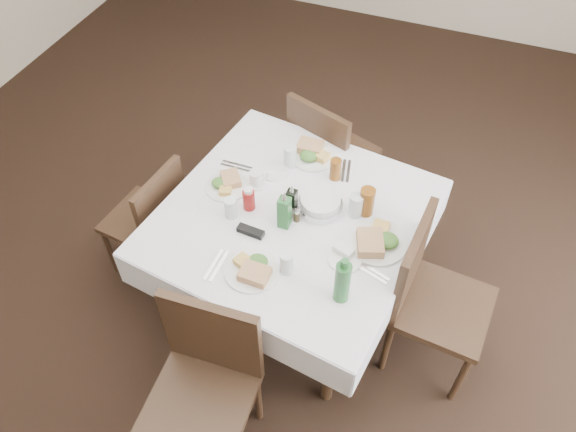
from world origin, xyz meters
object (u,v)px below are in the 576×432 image
(chair_north, at_px, (327,152))
(dining_table, at_px, (293,225))
(coffee_mug, at_px, (257,179))
(water_w, at_px, (231,208))
(chair_west, at_px, (152,216))
(water_n, at_px, (290,156))
(chair_east, at_px, (428,291))
(water_s, at_px, (287,263))
(oil_cruet_dark, at_px, (292,202))
(water_e, at_px, (356,205))
(green_bottle, at_px, (342,282))
(chair_south, at_px, (206,376))
(oil_cruet_green, at_px, (284,211))
(bread_basket, at_px, (320,204))
(ketchup_bottle, at_px, (249,199))

(chair_north, bearing_deg, dining_table, -85.71)
(dining_table, xyz_separation_m, coffee_mug, (-0.26, 0.14, 0.12))
(water_w, distance_m, coffee_mug, 0.26)
(chair_west, xyz_separation_m, water_n, (0.70, 0.42, 0.34))
(dining_table, distance_m, water_n, 0.40)
(chair_east, xyz_separation_m, water_w, (-1.06, -0.05, 0.26))
(water_s, xyz_separation_m, water_w, (-0.39, 0.22, 0.00))
(chair_west, relative_size, oil_cruet_dark, 4.09)
(water_e, relative_size, oil_cruet_dark, 0.65)
(water_s, xyz_separation_m, water_e, (0.20, 0.46, 0.01))
(water_n, distance_m, coffee_mug, 0.24)
(dining_table, relative_size, oil_cruet_dark, 7.11)
(water_w, height_order, green_bottle, green_bottle)
(chair_south, xyz_separation_m, chair_east, (0.84, 0.81, 0.01))
(chair_west, distance_m, oil_cruet_green, 0.92)
(bread_basket, bearing_deg, chair_south, -101.58)
(chair_north, distance_m, bread_basket, 0.74)
(chair_west, xyz_separation_m, oil_cruet_dark, (0.84, 0.08, 0.37))
(dining_table, xyz_separation_m, water_w, (-0.29, -0.12, 0.14))
(water_w, bearing_deg, oil_cruet_dark, 24.24)
(water_e, height_order, oil_cruet_green, oil_cruet_green)
(chair_west, distance_m, coffee_mug, 0.70)
(water_n, height_order, green_bottle, green_bottle)
(oil_cruet_dark, bearing_deg, water_w, -155.76)
(chair_south, bearing_deg, water_n, 93.01)
(chair_west, bearing_deg, oil_cruet_dark, 5.76)
(bread_basket, bearing_deg, chair_east, -14.30)
(dining_table, height_order, oil_cruet_green, oil_cruet_green)
(chair_west, bearing_deg, water_n, 31.09)
(dining_table, bearing_deg, bread_basket, 39.01)
(chair_north, height_order, oil_cruet_dark, oil_cruet_dark)
(chair_south, height_order, chair_east, chair_east)
(water_e, bearing_deg, bread_basket, -171.75)
(water_w, relative_size, ketchup_bottle, 0.86)
(water_e, distance_m, ketchup_bottle, 0.55)
(dining_table, distance_m, water_w, 0.35)
(water_w, relative_size, green_bottle, 0.43)
(oil_cruet_dark, bearing_deg, chair_west, -174.24)
(chair_east, distance_m, oil_cruet_dark, 0.83)
(chair_south, relative_size, chair_east, 0.99)
(dining_table, bearing_deg, oil_cruet_dark, 137.50)
(chair_east, distance_m, green_bottle, 0.59)
(chair_north, height_order, oil_cruet_green, oil_cruet_green)
(chair_west, distance_m, ketchup_bottle, 0.71)
(green_bottle, bearing_deg, dining_table, 134.42)
(water_e, xyz_separation_m, coffee_mug, (-0.56, 0.02, -0.03))
(chair_south, distance_m, water_s, 0.63)
(chair_south, bearing_deg, oil_cruet_green, 85.22)
(dining_table, height_order, water_w, water_w)
(chair_south, distance_m, water_n, 1.26)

